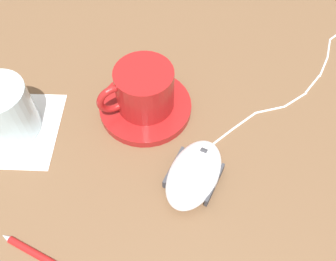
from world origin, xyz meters
The scene contains 7 objects.
ground_plane centered at (0.00, 0.00, 0.00)m, with size 3.00×3.00×0.00m, color brown.
saucer centered at (0.04, -0.11, 0.01)m, with size 0.14×0.14×0.01m, color maroon.
coffee_cup centered at (0.04, -0.11, 0.05)m, with size 0.08×0.11×0.07m.
computer_mouse centered at (-0.10, -0.13, 0.02)m, with size 0.12×0.12×0.03m.
mouse_cable centered at (0.01, -0.35, 0.00)m, with size 0.16×0.33×0.00m.
napkin_under_glass centered at (0.06, 0.09, 0.00)m, with size 0.13×0.13×0.00m, color white.
drinking_glass centered at (0.07, 0.09, 0.04)m, with size 0.08×0.08×0.08m, color silver.
Camera 1 is at (-0.30, -0.03, 0.45)m, focal length 40.00 mm.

